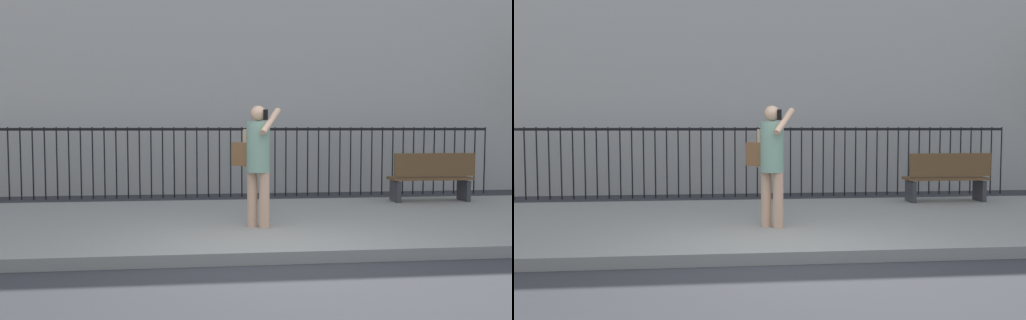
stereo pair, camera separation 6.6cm
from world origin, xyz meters
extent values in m
plane|color=#333338|center=(0.00, 0.00, 0.00)|extent=(60.00, 60.00, 0.00)
cube|color=gray|center=(0.00, 2.20, 0.07)|extent=(28.00, 4.40, 0.15)
cube|color=#BCB7B2|center=(0.00, 8.50, 4.62)|extent=(28.00, 4.00, 9.24)
cube|color=black|center=(0.00, 5.90, 1.55)|extent=(12.00, 0.04, 0.06)
cylinder|color=black|center=(-4.98, 5.90, 0.80)|extent=(0.03, 0.03, 1.60)
cylinder|color=black|center=(-4.72, 5.90, 0.80)|extent=(0.03, 0.03, 1.60)
cylinder|color=black|center=(-4.47, 5.90, 0.80)|extent=(0.03, 0.03, 1.60)
cylinder|color=black|center=(-4.21, 5.90, 0.80)|extent=(0.03, 0.03, 1.60)
cylinder|color=black|center=(-3.96, 5.90, 0.80)|extent=(0.03, 0.03, 1.60)
cylinder|color=black|center=(-3.70, 5.90, 0.80)|extent=(0.03, 0.03, 1.60)
cylinder|color=black|center=(-3.45, 5.90, 0.80)|extent=(0.03, 0.03, 1.60)
cylinder|color=black|center=(-3.19, 5.90, 0.80)|extent=(0.03, 0.03, 1.60)
cylinder|color=black|center=(-2.94, 5.90, 0.80)|extent=(0.03, 0.03, 1.60)
cylinder|color=black|center=(-2.68, 5.90, 0.80)|extent=(0.03, 0.03, 1.60)
cylinder|color=black|center=(-2.43, 5.90, 0.80)|extent=(0.03, 0.03, 1.60)
cylinder|color=black|center=(-2.17, 5.90, 0.80)|extent=(0.03, 0.03, 1.60)
cylinder|color=black|center=(-1.91, 5.90, 0.80)|extent=(0.03, 0.03, 1.60)
cylinder|color=black|center=(-1.66, 5.90, 0.80)|extent=(0.03, 0.03, 1.60)
cylinder|color=black|center=(-1.40, 5.90, 0.80)|extent=(0.03, 0.03, 1.60)
cylinder|color=black|center=(-1.15, 5.90, 0.80)|extent=(0.03, 0.03, 1.60)
cylinder|color=black|center=(-0.89, 5.90, 0.80)|extent=(0.03, 0.03, 1.60)
cylinder|color=black|center=(-0.64, 5.90, 0.80)|extent=(0.03, 0.03, 1.60)
cylinder|color=black|center=(-0.38, 5.90, 0.80)|extent=(0.03, 0.03, 1.60)
cylinder|color=black|center=(-0.13, 5.90, 0.80)|extent=(0.03, 0.03, 1.60)
cylinder|color=black|center=(0.13, 5.90, 0.80)|extent=(0.03, 0.03, 1.60)
cylinder|color=black|center=(0.38, 5.90, 0.80)|extent=(0.03, 0.03, 1.60)
cylinder|color=black|center=(0.64, 5.90, 0.80)|extent=(0.03, 0.03, 1.60)
cylinder|color=black|center=(0.89, 5.90, 0.80)|extent=(0.03, 0.03, 1.60)
cylinder|color=black|center=(1.15, 5.90, 0.80)|extent=(0.03, 0.03, 1.60)
cylinder|color=black|center=(1.40, 5.90, 0.80)|extent=(0.03, 0.03, 1.60)
cylinder|color=black|center=(1.66, 5.90, 0.80)|extent=(0.03, 0.03, 1.60)
cylinder|color=black|center=(1.91, 5.90, 0.80)|extent=(0.03, 0.03, 1.60)
cylinder|color=black|center=(2.17, 5.90, 0.80)|extent=(0.03, 0.03, 1.60)
cylinder|color=black|center=(2.43, 5.90, 0.80)|extent=(0.03, 0.03, 1.60)
cylinder|color=black|center=(2.68, 5.90, 0.80)|extent=(0.03, 0.03, 1.60)
cylinder|color=black|center=(2.94, 5.90, 0.80)|extent=(0.03, 0.03, 1.60)
cylinder|color=black|center=(3.19, 5.90, 0.80)|extent=(0.03, 0.03, 1.60)
cylinder|color=black|center=(3.45, 5.90, 0.80)|extent=(0.03, 0.03, 1.60)
cylinder|color=black|center=(3.70, 5.90, 0.80)|extent=(0.03, 0.03, 1.60)
cylinder|color=black|center=(3.96, 5.90, 0.80)|extent=(0.03, 0.03, 1.60)
cylinder|color=black|center=(4.21, 5.90, 0.80)|extent=(0.03, 0.03, 1.60)
cylinder|color=black|center=(4.47, 5.90, 0.80)|extent=(0.03, 0.03, 1.60)
cylinder|color=black|center=(4.72, 5.90, 0.80)|extent=(0.03, 0.03, 1.60)
cylinder|color=black|center=(4.98, 5.90, 0.80)|extent=(0.03, 0.03, 1.60)
cylinder|color=black|center=(5.23, 5.90, 0.80)|extent=(0.03, 0.03, 1.60)
cylinder|color=black|center=(5.49, 5.90, 0.80)|extent=(0.03, 0.03, 1.60)
cylinder|color=black|center=(5.74, 5.90, 0.80)|extent=(0.03, 0.03, 1.60)
cylinder|color=black|center=(6.00, 5.90, 0.80)|extent=(0.03, 0.03, 1.60)
cylinder|color=tan|center=(0.09, 1.47, 0.55)|extent=(0.15, 0.15, 0.80)
cylinder|color=tan|center=(-0.07, 1.59, 0.55)|extent=(0.15, 0.15, 0.80)
cylinder|color=gray|center=(0.01, 1.53, 1.31)|extent=(0.47, 0.47, 0.73)
sphere|color=tan|center=(0.01, 1.53, 1.79)|extent=(0.23, 0.23, 0.23)
cylinder|color=tan|center=(0.17, 1.41, 1.68)|extent=(0.37, 0.47, 0.39)
cylinder|color=tan|center=(-0.15, 1.65, 1.29)|extent=(0.09, 0.09, 0.56)
cube|color=black|center=(0.10, 1.39, 1.77)|extent=(0.06, 0.05, 0.15)
cube|color=brown|center=(-0.20, 1.68, 1.21)|extent=(0.32, 0.29, 0.34)
cube|color=brown|center=(3.65, 3.78, 0.60)|extent=(1.60, 0.45, 0.05)
cube|color=brown|center=(3.65, 3.59, 0.88)|extent=(1.60, 0.06, 0.44)
cube|color=#333338|center=(2.95, 3.78, 0.35)|extent=(0.08, 0.41, 0.40)
cube|color=#333338|center=(4.35, 3.78, 0.35)|extent=(0.08, 0.41, 0.40)
camera|label=1|loc=(-0.83, -5.83, 1.60)|focal=36.22mm
camera|label=2|loc=(-0.76, -5.84, 1.60)|focal=36.22mm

